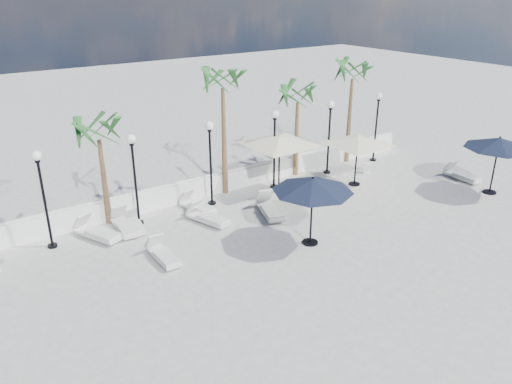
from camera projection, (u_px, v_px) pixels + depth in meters
ground at (304, 265)px, 17.74m from camera, size 100.00×100.00×0.00m
balustrade at (201, 188)px, 23.23m from camera, size 26.00×0.30×1.01m
lamppost_1 at (42, 186)px, 18.00m from camera, size 0.36×0.36×3.84m
lamppost_2 at (134, 167)px, 19.84m from camera, size 0.36×0.36×3.84m
lamppost_3 at (210, 152)px, 21.69m from camera, size 0.36×0.36×3.84m
lamppost_4 at (274, 138)px, 23.54m from camera, size 0.36×0.36×3.84m
lamppost_5 at (329, 127)px, 25.38m from camera, size 0.36×0.36×3.84m
lamppost_6 at (377, 117)px, 27.23m from camera, size 0.36×0.36×3.84m
palm_1 at (99, 136)px, 19.43m from camera, size 2.60×2.60×4.70m
palm_2 at (223, 85)px, 21.91m from camera, size 2.60×2.60×6.10m
palm_3 at (298, 100)px, 24.63m from camera, size 2.60×2.60×4.90m
palm_4 at (352, 76)px, 26.28m from camera, size 2.60×2.60×5.70m
lounger_0 at (97, 232)px, 19.52m from camera, size 1.47×2.22×0.80m
lounger_1 at (125, 225)px, 20.11m from camera, size 0.84×2.08×0.76m
lounger_2 at (197, 206)px, 21.88m from camera, size 0.99×2.03×0.73m
lounger_3 at (163, 254)px, 17.98m from camera, size 0.63×1.87×0.70m
lounger_4 at (135, 224)px, 20.26m from camera, size 0.86×1.74×0.63m
lounger_5 at (208, 217)px, 20.80m from camera, size 1.24×2.13×0.76m
lounger_6 at (270, 209)px, 21.52m from camera, size 1.35×2.23×0.80m
lounger_7 at (462, 175)px, 25.38m from camera, size 0.81×2.02×0.74m
side_table_1 at (195, 210)px, 21.44m from camera, size 0.47×0.47×0.45m
side_table_2 at (367, 167)px, 26.28m from camera, size 0.50×0.50×0.48m
parasol_navy_mid at (313, 185)px, 18.31m from camera, size 3.06×3.06×2.74m
parasol_navy_right at (499, 143)px, 22.91m from camera, size 3.13×3.13×2.81m
parasol_cream_sq_a at (280, 136)px, 23.29m from camera, size 5.84×5.84×2.87m
parasol_cream_sq_b at (358, 137)px, 23.89m from camera, size 5.30×5.30×2.66m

